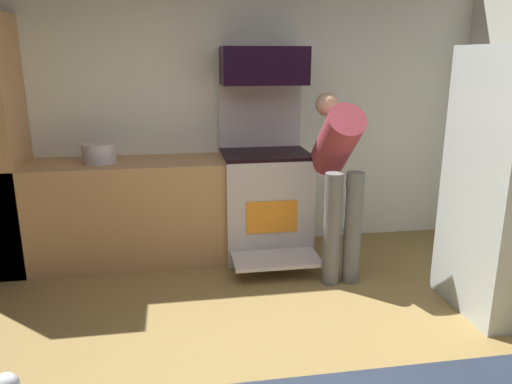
{
  "coord_description": "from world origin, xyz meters",
  "views": [
    {
      "loc": [
        -0.35,
        -2.25,
        1.76
      ],
      "look_at": [
        0.07,
        0.3,
        1.05
      ],
      "focal_mm": 34.46,
      "sensor_mm": 36.0,
      "label": 1
    }
  ],
  "objects_px": {
    "stock_pot": "(99,153)",
    "oven_range": "(265,199)",
    "microwave": "(264,66)",
    "person_cook": "(338,169)"
  },
  "relations": [
    {
      "from": "oven_range",
      "to": "microwave",
      "type": "height_order",
      "value": "microwave"
    },
    {
      "from": "oven_range",
      "to": "stock_pot",
      "type": "height_order",
      "value": "oven_range"
    },
    {
      "from": "person_cook",
      "to": "stock_pot",
      "type": "bearing_deg",
      "value": 163.43
    },
    {
      "from": "stock_pot",
      "to": "person_cook",
      "type": "bearing_deg",
      "value": -16.57
    },
    {
      "from": "oven_range",
      "to": "stock_pot",
      "type": "bearing_deg",
      "value": 179.44
    },
    {
      "from": "oven_range",
      "to": "stock_pot",
      "type": "distance_m",
      "value": 1.5
    },
    {
      "from": "microwave",
      "to": "stock_pot",
      "type": "xyz_separation_m",
      "value": [
        -1.42,
        -0.08,
        -0.71
      ]
    },
    {
      "from": "oven_range",
      "to": "microwave",
      "type": "distance_m",
      "value": 1.18
    },
    {
      "from": "stock_pot",
      "to": "oven_range",
      "type": "bearing_deg",
      "value": -0.56
    },
    {
      "from": "person_cook",
      "to": "oven_range",
      "type": "bearing_deg",
      "value": 131.37
    }
  ]
}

